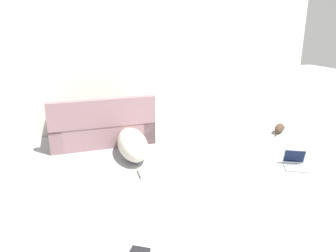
{
  "coord_description": "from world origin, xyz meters",
  "views": [
    {
      "loc": [
        -2.21,
        -1.84,
        2.04
      ],
      "look_at": [
        -0.48,
        2.31,
        0.57
      ],
      "focal_mm": 35.0,
      "sensor_mm": 36.0,
      "label": 1
    }
  ],
  "objects_px": {
    "dog": "(132,143)",
    "laptop_open": "(295,161)",
    "couch": "(101,127)",
    "cat": "(280,128)"
  },
  "relations": [
    {
      "from": "dog",
      "to": "laptop_open",
      "type": "height_order",
      "value": "dog"
    },
    {
      "from": "dog",
      "to": "laptop_open",
      "type": "distance_m",
      "value": 2.46
    },
    {
      "from": "couch",
      "to": "cat",
      "type": "height_order",
      "value": "couch"
    },
    {
      "from": "laptop_open",
      "to": "couch",
      "type": "bearing_deg",
      "value": 171.29
    },
    {
      "from": "cat",
      "to": "laptop_open",
      "type": "relative_size",
      "value": 1.02
    },
    {
      "from": "couch",
      "to": "laptop_open",
      "type": "xyz_separation_m",
      "value": [
        2.37,
        -2.1,
        -0.18
      ]
    },
    {
      "from": "dog",
      "to": "cat",
      "type": "bearing_deg",
      "value": -83.68
    },
    {
      "from": "couch",
      "to": "laptop_open",
      "type": "height_order",
      "value": "couch"
    },
    {
      "from": "couch",
      "to": "laptop_open",
      "type": "relative_size",
      "value": 3.99
    },
    {
      "from": "couch",
      "to": "cat",
      "type": "bearing_deg",
      "value": 169.83
    }
  ]
}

